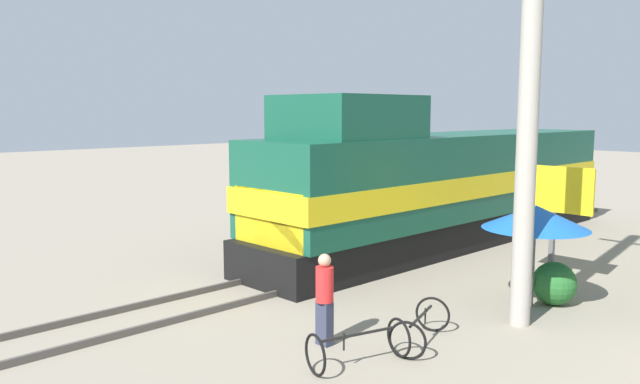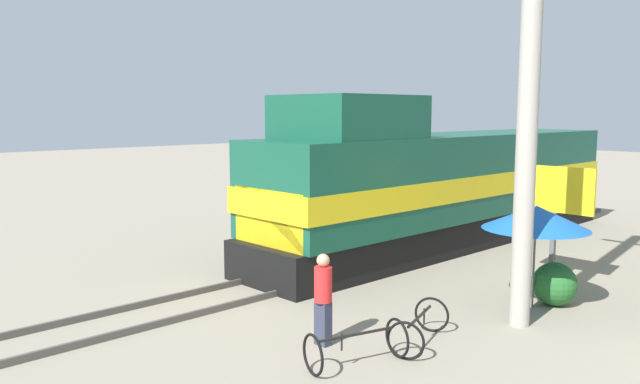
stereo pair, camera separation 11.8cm
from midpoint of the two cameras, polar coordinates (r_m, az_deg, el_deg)
name	(u,v)px [view 2 (the right image)]	position (r m, az deg, el deg)	size (l,w,h in m)	color
ground_plane	(328,273)	(17.37, 0.96, -7.40)	(120.00, 120.00, 0.00)	gray
rail_near	(311,266)	(17.85, -0.66, -6.74)	(0.08, 32.32, 0.15)	#4C4742
rail_far	(347,275)	(16.86, 2.68, -7.60)	(0.08, 32.32, 0.15)	#4C4742
locomotive	(440,185)	(20.84, 11.10, 0.61)	(3.19, 16.16, 4.87)	black
utility_pole	(531,48)	(13.31, 18.94, 12.37)	(1.80, 0.42, 11.25)	#9E998E
vendor_umbrella	(536,217)	(14.82, 19.35, -2.20)	(2.37, 2.37, 2.34)	#4C4C4C
billboard_sign	(555,197)	(17.02, 20.88, -0.40)	(2.02, 0.12, 3.04)	#595959
shrub_cluster	(555,284)	(15.44, 20.86, -7.87)	(1.00, 1.00, 1.00)	#236028
person_bystander	(323,296)	(11.96, 0.57, -9.45)	(0.34, 0.34, 1.78)	#2D3347
bicycle	(356,345)	(11.23, 3.66, -13.83)	(1.18, 1.89, 0.73)	black
bicycle_spare	(420,326)	(12.29, 9.36, -12.02)	(1.25, 1.81, 0.72)	black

